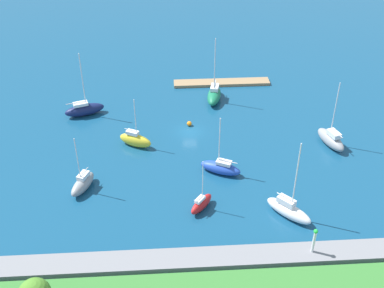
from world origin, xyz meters
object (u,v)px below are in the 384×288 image
object	(u,v)px
sailboat_green_along_channel	(214,95)
sailboat_blue_off_beacon	(221,167)
pier_dock	(222,83)
sailboat_gray_inner_mooring	(83,183)
sailboat_yellow_mid_basin	(135,140)
harbor_beacon	(314,239)
mooring_buoy_orange	(189,124)
sailboat_navy_by_breakwater	(84,109)
sailboat_white_lone_north	(289,210)
sailboat_gray_lone_south	(331,139)
sailboat_red_near_pier	(201,204)

from	to	relation	value
sailboat_green_along_channel	sailboat_blue_off_beacon	size ratio (longest dim) A/B	1.31
sailboat_green_along_channel	sailboat_blue_off_beacon	xyz separation A→B (m)	(1.36, 23.29, -0.22)
pier_dock	sailboat_green_along_channel	distance (m)	7.39
sailboat_gray_inner_mooring	sailboat_yellow_mid_basin	bearing A→B (deg)	169.66
harbor_beacon	mooring_buoy_orange	size ratio (longest dim) A/B	4.22
sailboat_navy_by_breakwater	sailboat_gray_inner_mooring	size ratio (longest dim) A/B	1.31
sailboat_yellow_mid_basin	sailboat_white_lone_north	xyz separation A→B (m)	(-21.82, 18.82, -0.05)
sailboat_blue_off_beacon	sailboat_white_lone_north	world-z (taller)	sailboat_white_lone_north
sailboat_gray_lone_south	sailboat_blue_off_beacon	xyz separation A→B (m)	(19.47, 6.47, -0.22)
harbor_beacon	sailboat_white_lone_north	bearing A→B (deg)	-81.71
pier_dock	mooring_buoy_orange	world-z (taller)	mooring_buoy_orange
sailboat_green_along_channel	sailboat_red_near_pier	world-z (taller)	sailboat_green_along_channel
sailboat_red_near_pier	mooring_buoy_orange	size ratio (longest dim) A/B	9.28
harbor_beacon	sailboat_navy_by_breakwater	distance (m)	49.92
harbor_beacon	sailboat_white_lone_north	size ratio (longest dim) A/B	0.30
sailboat_gray_lone_south	sailboat_white_lone_north	size ratio (longest dim) A/B	0.93
sailboat_green_along_channel	pier_dock	bearing A→B (deg)	173.92
sailboat_gray_lone_south	mooring_buoy_orange	size ratio (longest dim) A/B	13.16
sailboat_red_near_pier	sailboat_gray_inner_mooring	xyz separation A→B (m)	(17.30, -5.50, 0.11)
sailboat_yellow_mid_basin	sailboat_gray_inner_mooring	world-z (taller)	sailboat_gray_inner_mooring
mooring_buoy_orange	sailboat_red_near_pier	bearing A→B (deg)	90.98
pier_dock	sailboat_navy_by_breakwater	bearing A→B (deg)	22.11
harbor_beacon	sailboat_yellow_mid_basin	world-z (taller)	sailboat_yellow_mid_basin
sailboat_navy_by_breakwater	sailboat_gray_inner_mooring	world-z (taller)	sailboat_navy_by_breakwater
sailboat_blue_off_beacon	harbor_beacon	bearing A→B (deg)	142.78
mooring_buoy_orange	sailboat_gray_lone_south	bearing A→B (deg)	161.76
sailboat_yellow_mid_basin	sailboat_green_along_channel	bearing A→B (deg)	71.78
sailboat_gray_inner_mooring	mooring_buoy_orange	bearing A→B (deg)	158.61
mooring_buoy_orange	pier_dock	bearing A→B (deg)	-115.76
sailboat_green_along_channel	sailboat_yellow_mid_basin	xyz separation A→B (m)	(14.90, 14.94, -0.01)
pier_dock	sailboat_gray_lone_south	xyz separation A→B (m)	(-15.80, 23.78, 0.95)
harbor_beacon	sailboat_green_along_channel	distance (m)	42.43
sailboat_green_along_channel	sailboat_gray_inner_mooring	size ratio (longest dim) A/B	1.39
sailboat_navy_by_breakwater	pier_dock	bearing A→B (deg)	3.29
sailboat_gray_lone_south	sailboat_navy_by_breakwater	bearing A→B (deg)	55.83
sailboat_green_along_channel	sailboat_red_near_pier	size ratio (longest dim) A/B	1.59
sailboat_red_near_pier	sailboat_gray_lone_south	bearing A→B (deg)	-19.03
pier_dock	sailboat_gray_inner_mooring	distance (m)	41.17
harbor_beacon	mooring_buoy_orange	distance (m)	35.35
harbor_beacon	sailboat_white_lone_north	distance (m)	8.22
harbor_beacon	sailboat_yellow_mid_basin	size ratio (longest dim) A/B	0.41
sailboat_yellow_mid_basin	sailboat_white_lone_north	distance (m)	28.82
sailboat_green_along_channel	sailboat_white_lone_north	bearing A→B (deg)	23.87
sailboat_green_along_channel	sailboat_white_lone_north	size ratio (longest dim) A/B	1.05
sailboat_white_lone_north	mooring_buoy_orange	world-z (taller)	sailboat_white_lone_north
sailboat_navy_by_breakwater	sailboat_white_lone_north	world-z (taller)	sailboat_white_lone_north
sailboat_gray_lone_south	sailboat_yellow_mid_basin	world-z (taller)	sailboat_gray_lone_south
harbor_beacon	sailboat_gray_inner_mooring	size ratio (longest dim) A/B	0.40
sailboat_red_near_pier	sailboat_yellow_mid_basin	bearing A→B (deg)	69.31
pier_dock	harbor_beacon	bearing A→B (deg)	96.77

